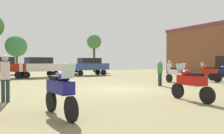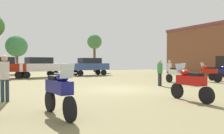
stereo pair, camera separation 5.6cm
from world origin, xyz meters
name	(u,v)px [view 2 (the right image)]	position (x,y,z in m)	size (l,w,h in m)	color
ground_plane	(120,89)	(0.00, 0.00, 0.01)	(44.00, 52.00, 0.02)	olive
motorcycle_4	(59,91)	(-4.82, -4.84, 0.76)	(0.62, 2.19, 1.51)	black
motorcycle_5	(209,72)	(8.43, 0.76, 0.75)	(0.62, 2.13, 1.50)	black
motorcycle_7	(177,73)	(5.28, 0.94, 0.75)	(0.62, 2.26, 1.47)	black
motorcycle_8	(221,72)	(9.80, 0.70, 0.75)	(0.62, 2.17, 1.48)	black
motorcycle_9	(190,83)	(0.47, -4.75, 0.75)	(0.62, 2.17, 1.48)	black
car_1	(2,66)	(-5.60, 12.17, 1.19)	(4.54, 2.48, 2.00)	black
car_2	(39,66)	(-2.25, 12.21, 1.19)	(4.56, 2.57, 2.00)	black
car_5	(90,65)	(3.60, 13.16, 1.19)	(4.39, 2.04, 2.00)	black
person_1	(5,75)	(-6.05, -1.52, 1.08)	(0.36, 0.36, 1.80)	#243640
person_2	(160,71)	(3.13, 0.25, 1.00)	(0.41, 0.41, 1.69)	#2D3141
person_3	(169,69)	(5.72, 2.19, 1.00)	(0.36, 0.36, 1.68)	#212542
tree_1	(17,46)	(-3.41, 21.76, 3.65)	(2.85, 2.85, 5.10)	brown
tree_2	(94,42)	(7.81, 21.33, 4.61)	(2.27, 2.27, 5.84)	brown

